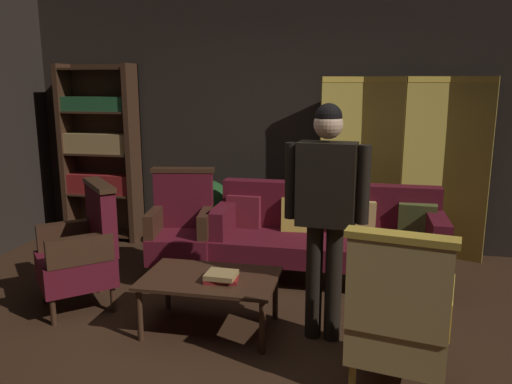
% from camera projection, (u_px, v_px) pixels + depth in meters
% --- Properties ---
extents(ground_plane, '(10.00, 10.00, 0.00)m').
position_uv_depth(ground_plane, '(233.00, 345.00, 3.59)').
color(ground_plane, '#331E11').
extents(back_wall, '(7.20, 0.10, 2.80)m').
position_uv_depth(back_wall, '(286.00, 123.00, 5.64)').
color(back_wall, black).
rests_on(back_wall, ground_plane).
extents(folding_screen, '(1.72, 0.22, 1.90)m').
position_uv_depth(folding_screen, '(402.00, 166.00, 5.28)').
color(folding_screen, '#B29338').
rests_on(folding_screen, ground_plane).
extents(bookshelf, '(0.90, 0.32, 2.05)m').
position_uv_depth(bookshelf, '(101.00, 151.00, 5.90)').
color(bookshelf, '#382114').
rests_on(bookshelf, ground_plane).
extents(velvet_couch, '(2.12, 0.78, 0.88)m').
position_uv_depth(velvet_couch, '(326.00, 231.00, 4.78)').
color(velvet_couch, '#382114').
rests_on(velvet_couch, ground_plane).
extents(coffee_table, '(1.00, 0.64, 0.42)m').
position_uv_depth(coffee_table, '(210.00, 283.00, 3.75)').
color(coffee_table, '#382114').
rests_on(coffee_table, ground_plane).
extents(armchair_gilt_accent, '(0.68, 0.68, 1.04)m').
position_uv_depth(armchair_gilt_accent, '(399.00, 316.00, 2.96)').
color(armchair_gilt_accent, gold).
rests_on(armchair_gilt_accent, ground_plane).
extents(armchair_wing_left, '(0.82, 0.82, 1.04)m').
position_uv_depth(armchair_wing_left, '(83.00, 250.00, 4.13)').
color(armchair_wing_left, '#382114').
rests_on(armchair_wing_left, ground_plane).
extents(armchair_wing_right, '(0.67, 0.66, 1.04)m').
position_uv_depth(armchair_wing_right, '(181.00, 228.00, 4.75)').
color(armchair_wing_right, '#382114').
rests_on(armchair_wing_right, ground_plane).
extents(standing_figure, '(0.59, 0.25, 1.70)m').
position_uv_depth(standing_figure, '(326.00, 202.00, 3.49)').
color(standing_figure, black).
rests_on(standing_figure, ground_plane).
extents(potted_plant, '(0.51, 0.51, 0.80)m').
position_uv_depth(potted_plant, '(209.00, 211.00, 5.50)').
color(potted_plant, brown).
rests_on(potted_plant, ground_plane).
extents(book_red_leather, '(0.26, 0.19, 0.03)m').
position_uv_depth(book_red_leather, '(221.00, 279.00, 3.66)').
color(book_red_leather, maroon).
rests_on(book_red_leather, coffee_table).
extents(book_tan_leather, '(0.22, 0.20, 0.04)m').
position_uv_depth(book_tan_leather, '(221.00, 275.00, 3.65)').
color(book_tan_leather, '#9E7A47').
rests_on(book_tan_leather, book_red_leather).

